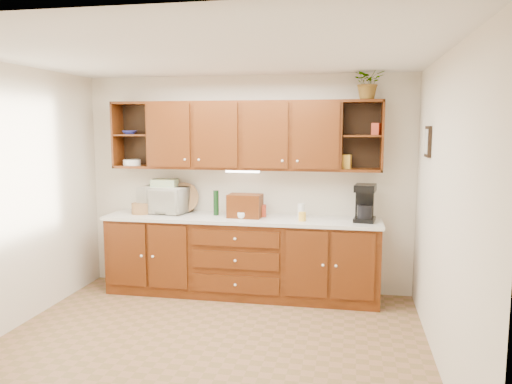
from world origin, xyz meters
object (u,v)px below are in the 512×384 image
at_px(microwave, 165,200).
at_px(potted_plant, 369,82).
at_px(coffee_maker, 365,203).
at_px(bread_box, 245,206).

xyz_separation_m(microwave, potted_plant, (2.41, -0.06, 1.38)).
bearing_deg(microwave, coffee_maker, 5.64).
distance_m(microwave, bread_box, 1.05).
relative_size(coffee_maker, potted_plant, 1.11).
height_order(microwave, coffee_maker, coffee_maker).
bearing_deg(potted_plant, microwave, 178.53).
bearing_deg(bread_box, coffee_maker, 3.91).
relative_size(bread_box, coffee_maker, 0.93).
height_order(microwave, potted_plant, potted_plant).
distance_m(bread_box, coffee_maker, 1.37).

